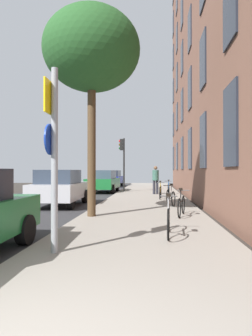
# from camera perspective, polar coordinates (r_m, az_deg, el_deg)

# --- Properties ---
(ground_plane) EXTENTS (41.80, 41.80, 0.00)m
(ground_plane) POSITION_cam_1_polar(r_m,az_deg,el_deg) (17.28, -7.67, -5.81)
(ground_plane) COLOR #332D28
(road_asphalt) EXTENTS (7.00, 38.00, 0.01)m
(road_asphalt) POSITION_cam_1_polar(r_m,az_deg,el_deg) (17.85, -14.29, -5.61)
(road_asphalt) COLOR #2D2D30
(road_asphalt) RESTS_ON ground
(sidewalk) EXTENTS (4.20, 38.00, 0.12)m
(sidewalk) POSITION_cam_1_polar(r_m,az_deg,el_deg) (16.85, 4.08, -5.74)
(sidewalk) COLOR gray
(sidewalk) RESTS_ON ground
(building_facade) EXTENTS (0.56, 27.00, 20.43)m
(building_facade) POSITION_cam_1_polar(r_m,az_deg,el_deg) (18.58, 13.05, 27.20)
(building_facade) COLOR brown
(building_facade) RESTS_ON ground
(sign_post) EXTENTS (0.16, 0.60, 3.33)m
(sign_post) POSITION_cam_1_polar(r_m,az_deg,el_deg) (5.51, -13.82, 3.88)
(sign_post) COLOR gray
(sign_post) RESTS_ON sidewalk
(traffic_light) EXTENTS (0.43, 0.24, 3.78)m
(traffic_light) POSITION_cam_1_polar(r_m,az_deg,el_deg) (21.10, -0.67, 2.49)
(traffic_light) COLOR black
(traffic_light) RESTS_ON sidewalk
(tree_near) EXTENTS (3.16, 3.16, 6.75)m
(tree_near) POSITION_cam_1_polar(r_m,az_deg,el_deg) (10.43, -6.61, 21.43)
(tree_near) COLOR #4C3823
(tree_near) RESTS_ON sidewalk
(bicycle_0) EXTENTS (0.42, 1.63, 0.96)m
(bicycle_0) POSITION_cam_1_polar(r_m,az_deg,el_deg) (6.87, 8.17, -9.68)
(bicycle_0) COLOR black
(bicycle_0) RESTS_ON sidewalk
(bicycle_1) EXTENTS (0.52, 1.57, 0.91)m
(bicycle_1) POSITION_cam_1_polar(r_m,az_deg,el_deg) (9.88, 10.59, -7.01)
(bicycle_1) COLOR black
(bicycle_1) RESTS_ON sidewalk
(bicycle_2) EXTENTS (0.44, 1.70, 0.92)m
(bicycle_2) POSITION_cam_1_polar(r_m,az_deg,el_deg) (12.84, 8.56, -5.49)
(bicycle_2) COLOR black
(bicycle_2) RESTS_ON sidewalk
(bicycle_3) EXTENTS (0.42, 1.63, 0.94)m
(bicycle_3) POSITION_cam_1_polar(r_m,az_deg,el_deg) (15.82, 6.63, -4.53)
(bicycle_3) COLOR black
(bicycle_3) RESTS_ON sidewalk
(bicycle_4) EXTENTS (0.42, 1.64, 0.91)m
(bicycle_4) POSITION_cam_1_polar(r_m,az_deg,el_deg) (18.83, 8.18, -3.93)
(bicycle_4) COLOR black
(bicycle_4) RESTS_ON sidewalk
(pedestrian_0) EXTENTS (0.51, 0.51, 1.77)m
(pedestrian_0) POSITION_cam_1_polar(r_m,az_deg,el_deg) (18.80, 5.70, -1.93)
(pedestrian_0) COLOR #26262D
(pedestrian_0) RESTS_ON sidewalk
(car_1) EXTENTS (2.02, 4.00, 1.62)m
(car_1) POSITION_cam_1_polar(r_m,az_deg,el_deg) (13.73, -12.61, -3.65)
(car_1) COLOR #B7B7BC
(car_1) RESTS_ON road_asphalt
(car_2) EXTENTS (2.02, 4.29, 1.62)m
(car_2) POSITION_cam_1_polar(r_m,az_deg,el_deg) (21.70, -4.39, -2.51)
(car_2) COLOR #19662D
(car_2) RESTS_ON road_asphalt
(car_3) EXTENTS (1.90, 4.25, 1.62)m
(car_3) POSITION_cam_1_polar(r_m,az_deg,el_deg) (30.01, -2.67, -1.96)
(car_3) COLOR navy
(car_3) RESTS_ON road_asphalt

